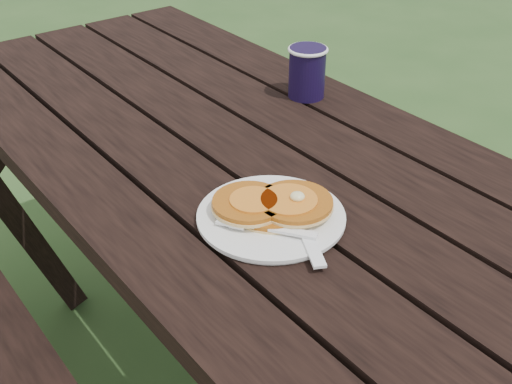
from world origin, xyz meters
TOP-DOWN VIEW (x-y plane):
  - picnic_table at (0.00, 0.00)m, footprint 1.36×1.80m
  - plate at (-0.11, -0.21)m, footprint 0.29×0.29m
  - pancake_stack at (-0.10, -0.21)m, footprint 0.18×0.17m
  - knife at (-0.10, -0.28)m, footprint 0.10×0.17m
  - fork at (-0.13, -0.26)m, footprint 0.12×0.15m
  - coffee_cup at (0.26, 0.12)m, footprint 0.09×0.09m

SIDE VIEW (x-z plane):
  - picnic_table at x=0.00m, z-range -0.01..0.74m
  - plate at x=-0.11m, z-range 0.75..0.76m
  - knife at x=-0.10m, z-range 0.76..0.76m
  - fork at x=-0.13m, z-range 0.77..0.77m
  - pancake_stack at x=-0.10m, z-range 0.76..0.79m
  - coffee_cup at x=0.26m, z-range 0.76..0.87m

